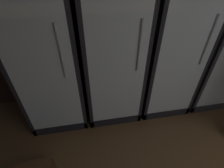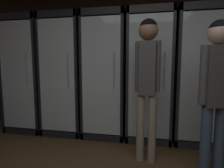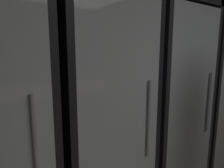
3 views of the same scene
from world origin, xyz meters
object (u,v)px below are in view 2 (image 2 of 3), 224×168
(cooler_left, at_px, (68,76))
(cooler_right, at_px, (149,77))
(cooler_far_right, at_px, (196,78))
(cooler_far_left, at_px, (32,75))
(shopper_near, at_px, (216,84))
(shopper_far, at_px, (147,71))
(cooler_center, at_px, (107,76))

(cooler_left, distance_m, cooler_right, 1.39)
(cooler_right, bearing_deg, cooler_left, 179.95)
(cooler_right, relative_size, cooler_far_right, 1.00)
(cooler_far_left, relative_size, cooler_right, 1.00)
(cooler_far_right, bearing_deg, shopper_near, -94.44)
(cooler_left, bearing_deg, cooler_far_left, -179.93)
(cooler_far_right, xyz_separation_m, shopper_near, (-0.08, -1.07, 0.03))
(cooler_right, xyz_separation_m, cooler_far_right, (0.70, -0.00, -0.00))
(cooler_far_left, height_order, shopper_near, cooler_far_left)
(cooler_left, relative_size, shopper_near, 1.24)
(cooler_right, height_order, shopper_far, cooler_right)
(cooler_center, xyz_separation_m, cooler_right, (0.69, 0.00, -0.01))
(shopper_near, bearing_deg, cooler_far_right, 85.56)
(cooler_far_left, bearing_deg, cooler_left, 0.07)
(cooler_left, height_order, cooler_far_right, same)
(cooler_far_right, bearing_deg, shopper_far, -132.04)
(cooler_far_right, bearing_deg, cooler_right, 179.99)
(cooler_left, xyz_separation_m, shopper_far, (1.36, -0.80, 0.13))
(cooler_far_right, distance_m, shopper_near, 1.07)
(shopper_far, bearing_deg, cooler_center, 129.73)
(cooler_left, distance_m, shopper_near, 2.27)
(cooler_center, relative_size, shopper_near, 1.24)
(cooler_center, bearing_deg, cooler_left, 179.88)
(shopper_far, bearing_deg, cooler_far_left, 158.68)
(cooler_right, distance_m, shopper_far, 0.81)
(cooler_far_left, distance_m, cooler_center, 1.39)
(shopper_far, bearing_deg, cooler_left, 149.46)
(cooler_far_left, relative_size, shopper_far, 1.17)
(cooler_right, xyz_separation_m, shopper_far, (-0.03, -0.80, 0.13))
(cooler_center, distance_m, shopper_near, 1.69)
(cooler_far_right, relative_size, shopper_far, 1.17)
(cooler_left, xyz_separation_m, cooler_far_right, (2.08, -0.00, 0.00))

